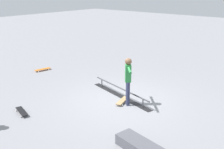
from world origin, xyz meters
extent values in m
plane|color=gray|center=(0.00, 0.00, 0.00)|extent=(60.00, 60.00, 0.00)
cube|color=black|center=(0.40, -0.33, 0.01)|extent=(3.28, 1.01, 0.01)
cylinder|color=#47474C|center=(-0.83, -0.04, 0.16)|extent=(0.04, 0.04, 0.32)
cylinder|color=#47474C|center=(1.62, -0.63, 0.16)|extent=(0.04, 0.04, 0.32)
cylinder|color=#47474C|center=(0.40, -0.33, 0.32)|extent=(3.08, 0.79, 0.05)
cylinder|color=#2D3351|center=(-0.21, 0.03, 0.43)|extent=(0.18, 0.18, 0.86)
cylinder|color=#2D3351|center=(-0.32, 0.16, 0.43)|extent=(0.18, 0.18, 0.86)
cube|color=#2D8C42|center=(-0.27, 0.09, 1.17)|extent=(0.30, 0.30, 0.61)
sphere|color=brown|center=(-0.27, 0.09, 1.59)|extent=(0.23, 0.23, 0.23)
cylinder|color=#2D8C42|center=(0.01, -0.20, 1.40)|extent=(0.45, 0.47, 0.08)
cylinder|color=#2D8C42|center=(-0.54, 0.39, 1.40)|extent=(0.45, 0.47, 0.08)
cube|color=tan|center=(-0.03, 0.09, 0.08)|extent=(0.41, 0.82, 0.02)
cylinder|color=white|center=(0.16, -0.14, 0.03)|extent=(0.04, 0.06, 0.05)
cylinder|color=white|center=(-0.07, -0.20, 0.03)|extent=(0.04, 0.06, 0.05)
cylinder|color=white|center=(0.01, 0.38, 0.03)|extent=(0.04, 0.06, 0.05)
cylinder|color=white|center=(-0.21, 0.32, 0.03)|extent=(0.04, 0.06, 0.05)
cube|color=orange|center=(5.39, -0.38, 0.08)|extent=(0.36, 0.82, 0.02)
cylinder|color=white|center=(5.45, -0.67, 0.03)|extent=(0.04, 0.06, 0.05)
cylinder|color=white|center=(5.22, -0.63, 0.03)|extent=(0.04, 0.06, 0.05)
cylinder|color=white|center=(5.56, -0.14, 0.03)|extent=(0.04, 0.06, 0.05)
cylinder|color=white|center=(5.33, -0.09, 0.03)|extent=(0.04, 0.06, 0.05)
cube|color=black|center=(1.98, 2.93, 0.08)|extent=(0.82, 0.41, 0.02)
cylinder|color=white|center=(1.69, 2.89, 0.03)|extent=(0.06, 0.04, 0.05)
cylinder|color=white|center=(1.75, 3.11, 0.03)|extent=(0.06, 0.04, 0.05)
cylinder|color=white|center=(2.21, 2.74, 0.03)|extent=(0.06, 0.04, 0.05)
cylinder|color=white|center=(2.27, 2.96, 0.03)|extent=(0.06, 0.04, 0.05)
camera|label=1|loc=(-5.50, 7.16, 4.02)|focal=43.10mm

